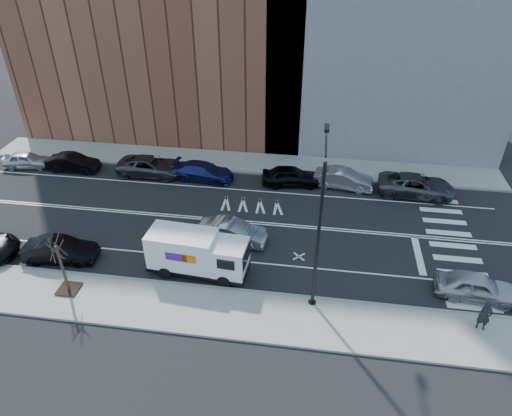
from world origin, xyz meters
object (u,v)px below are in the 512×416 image
(far_parked_b, at_px, (73,163))
(pedestrian, at_px, (485,316))
(driving_sedan, at_px, (232,232))
(fedex_van, at_px, (197,253))
(far_parked_a, at_px, (27,160))
(near_parked_front, at_px, (477,287))

(far_parked_b, relative_size, pedestrian, 2.42)
(driving_sedan, bearing_deg, fedex_van, 161.90)
(far_parked_a, distance_m, far_parked_b, 4.23)
(far_parked_b, bearing_deg, far_parked_a, 90.50)
(near_parked_front, relative_size, pedestrian, 2.51)
(near_parked_front, bearing_deg, far_parked_b, 75.67)
(fedex_van, relative_size, driving_sedan, 1.34)
(driving_sedan, height_order, near_parked_front, near_parked_front)
(fedex_van, distance_m, pedestrian, 16.04)
(fedex_van, height_order, driving_sedan, fedex_van)
(far_parked_a, height_order, pedestrian, pedestrian)
(driving_sedan, distance_m, pedestrian, 15.47)
(near_parked_front, xyz_separation_m, pedestrian, (-0.30, -2.55, 0.28))
(far_parked_b, bearing_deg, near_parked_front, -109.69)
(far_parked_b, distance_m, near_parked_front, 31.67)
(far_parked_a, relative_size, pedestrian, 2.23)
(far_parked_b, bearing_deg, fedex_van, -128.68)
(driving_sedan, distance_m, near_parked_front, 15.02)
(far_parked_a, distance_m, driving_sedan, 20.77)
(fedex_van, distance_m, far_parked_b, 17.52)
(far_parked_a, xyz_separation_m, near_parked_front, (33.98, -10.85, 0.09))
(driving_sedan, xyz_separation_m, pedestrian, (14.39, -5.68, 0.29))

